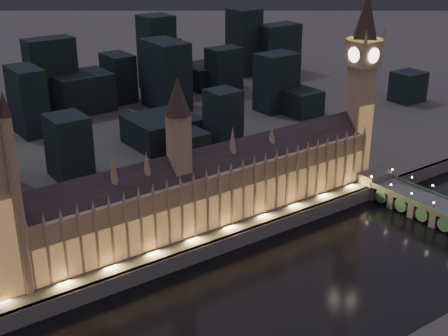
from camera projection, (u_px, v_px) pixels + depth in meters
ground_plane at (286, 286)px, 281.14m from camera, size 2000.00×2000.00×0.00m
embankment_wall at (232, 242)px, 310.36m from camera, size 2000.00×2.50×8.00m
palace_of_westminster at (212, 186)px, 318.73m from camera, size 202.00×21.60×78.00m
elizabeth_tower at (362, 70)px, 358.31m from camera, size 18.00×18.00×114.75m
westminster_bridge at (443, 214)px, 334.61m from camera, size 19.08×113.00×15.90m
city_backdrop at (100, 92)px, 471.01m from camera, size 480.72×215.63×74.59m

